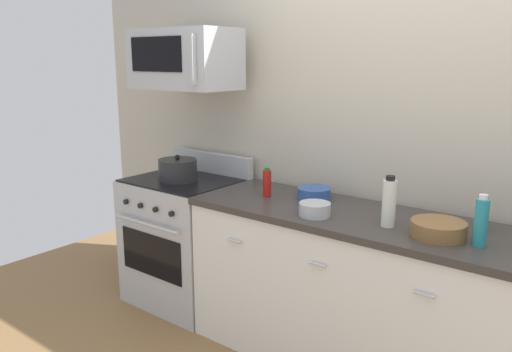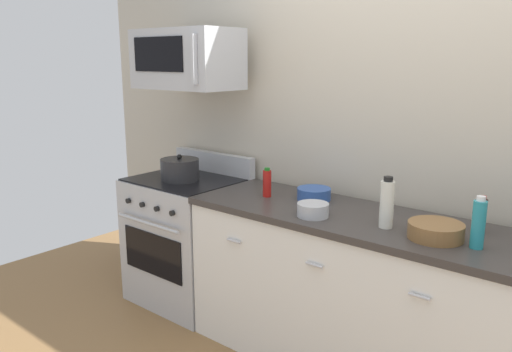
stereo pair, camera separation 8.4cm
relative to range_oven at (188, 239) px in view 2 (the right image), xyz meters
The scene contains 12 objects.
back_wall 1.86m from the range_oven, 14.42° to the left, with size 5.50×0.10×2.70m, color beige.
counter_unit 1.58m from the range_oven, ahead, with size 2.41×0.66×0.92m.
range_oven is the anchor object (origin of this frame).
microwave 1.28m from the range_oven, 89.71° to the left, with size 0.74×0.44×0.40m.
bottle_vinegar_white 1.67m from the range_oven, ahead, with size 0.07×0.07×0.26m.
bottle_hot_sauce_red 0.91m from the range_oven, ahead, with size 0.05×0.05×0.18m.
bottle_soy_sauce_dark 2.04m from the range_oven, ahead, with size 0.05×0.05×0.19m.
bottle_dish_soap 2.09m from the range_oven, ahead, with size 0.06×0.06×0.24m.
bowl_blue_mixing 1.12m from the range_oven, ahead, with size 0.20×0.20×0.07m.
bowl_steel_prep 1.29m from the range_oven, ahead, with size 0.17×0.17×0.07m.
bowl_wooden_salad 1.89m from the range_oven, ahead, with size 0.26×0.26×0.08m.
stockpot 0.53m from the range_oven, 90.00° to the right, with size 0.27×0.27×0.18m.
Camera 2 is at (1.04, -2.39, 1.76)m, focal length 35.67 mm.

